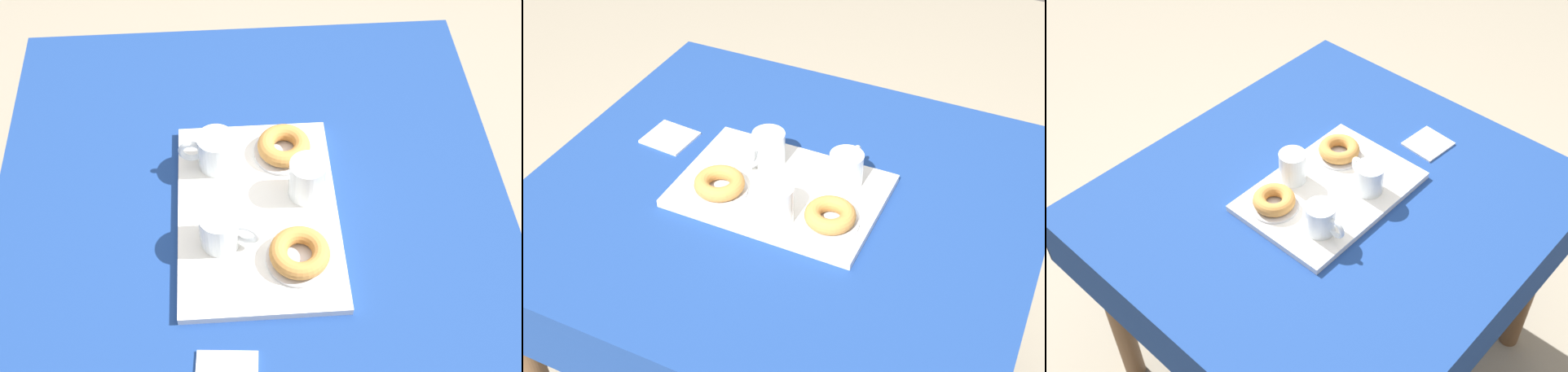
# 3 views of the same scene
# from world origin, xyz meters

# --- Properties ---
(ground_plane) EXTENTS (6.00, 6.00, 0.00)m
(ground_plane) POSITION_xyz_m (0.00, 0.00, 0.00)
(ground_plane) COLOR gray
(dining_table) EXTENTS (1.13, 1.04, 0.76)m
(dining_table) POSITION_xyz_m (0.00, 0.00, 0.66)
(dining_table) COLOR navy
(dining_table) RESTS_ON ground
(serving_tray) EXTENTS (0.45, 0.31, 0.02)m
(serving_tray) POSITION_xyz_m (-0.01, -0.01, 0.77)
(serving_tray) COLOR white
(serving_tray) RESTS_ON dining_table
(tea_mug_left) EXTENTS (0.08, 0.12, 0.08)m
(tea_mug_left) POSITION_xyz_m (0.12, 0.07, 0.82)
(tea_mug_left) COLOR white
(tea_mug_left) RESTS_ON serving_tray
(tea_mug_right) EXTENTS (0.08, 0.11, 0.08)m
(tea_mug_right) POSITION_xyz_m (-0.07, 0.06, 0.82)
(tea_mug_right) COLOR white
(tea_mug_right) RESTS_ON serving_tray
(water_glass_near) EXTENTS (0.07, 0.07, 0.09)m
(water_glass_near) POSITION_xyz_m (0.03, -0.11, 0.82)
(water_glass_near) COLOR white
(water_glass_near) RESTS_ON serving_tray
(donut_plate_left) EXTENTS (0.12, 0.12, 0.01)m
(donut_plate_left) POSITION_xyz_m (0.14, -0.07, 0.78)
(donut_plate_left) COLOR silver
(donut_plate_left) RESTS_ON serving_tray
(sugar_donut_left) EXTENTS (0.11, 0.11, 0.03)m
(sugar_donut_left) POSITION_xyz_m (0.14, -0.07, 0.80)
(sugar_donut_left) COLOR #BC7F3D
(sugar_donut_left) RESTS_ON donut_plate_left
(donut_plate_right) EXTENTS (0.12, 0.12, 0.01)m
(donut_plate_right) POSITION_xyz_m (-0.12, -0.08, 0.78)
(donut_plate_right) COLOR silver
(donut_plate_right) RESTS_ON serving_tray
(sugar_donut_right) EXTENTS (0.11, 0.11, 0.03)m
(sugar_donut_right) POSITION_xyz_m (-0.12, -0.08, 0.80)
(sugar_donut_right) COLOR #BC7F3D
(sugar_donut_right) RESTS_ON donut_plate_right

